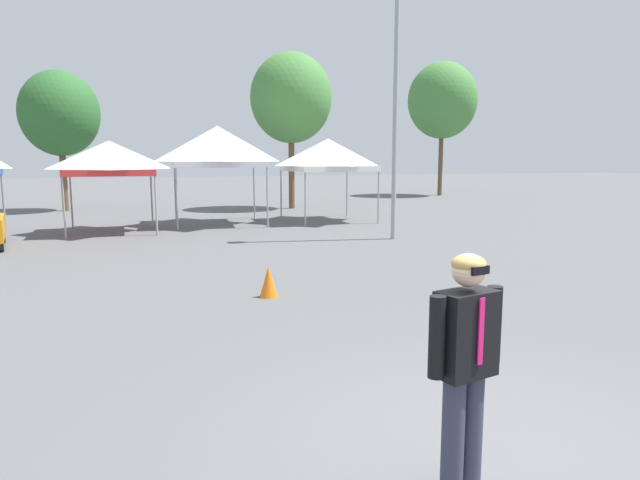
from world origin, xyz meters
TOP-DOWN VIEW (x-y plane):
  - ground_plane at (0.00, 0.00)m, footprint 140.00×140.00m
  - canopy_tent_right_of_center at (-3.37, 15.86)m, footprint 2.81×2.81m
  - canopy_tent_behind_right at (0.28, 17.04)m, footprint 3.36×3.36m
  - canopy_tent_behind_center at (4.39, 16.74)m, footprint 3.16×3.16m
  - person_foreground at (-0.52, -0.40)m, footprint 0.64×0.33m
  - light_pole_opposite_side at (4.66, 11.53)m, footprint 0.36×0.36m
  - tree_behind_tents_center at (-5.67, 24.36)m, footprint 3.44×3.44m
  - tree_behind_tents_right at (16.08, 28.46)m, footprint 4.34×4.34m
  - tree_behind_tents_left at (4.50, 22.37)m, footprint 3.81×3.81m
  - traffic_cone_lot_center at (-0.49, 5.77)m, footprint 0.32×0.32m

SIDE VIEW (x-z plane):
  - ground_plane at x=0.00m, z-range 0.00..0.00m
  - traffic_cone_lot_center at x=-0.49m, z-range 0.00..0.54m
  - person_foreground at x=-0.52m, z-range 0.14..1.92m
  - canopy_tent_right_of_center at x=-3.37m, z-range 0.92..3.88m
  - canopy_tent_behind_center at x=4.39m, z-range 0.95..4.08m
  - canopy_tent_behind_right at x=0.28m, z-range 1.04..4.58m
  - tree_behind_tents_center at x=-5.67m, z-range 1.23..7.49m
  - light_pole_opposite_side at x=4.66m, z-range 0.56..8.98m
  - tree_behind_tents_left at x=4.50m, z-range 1.53..8.80m
  - tree_behind_tents_right at x=16.08m, z-range 1.79..10.17m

